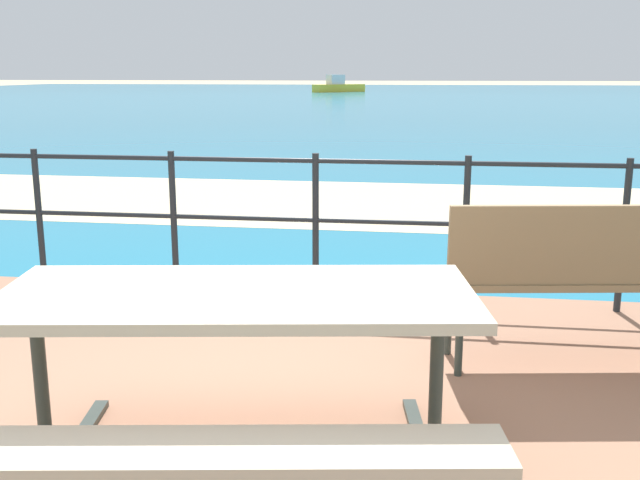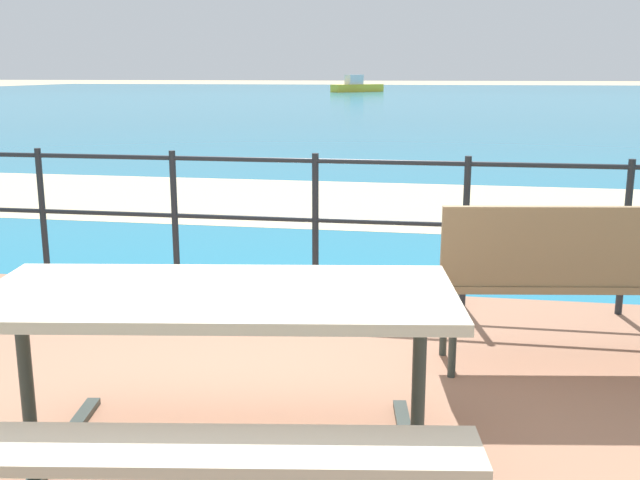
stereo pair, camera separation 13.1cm
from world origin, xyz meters
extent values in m
cube|color=teal|center=(0.00, 40.00, 0.01)|extent=(90.00, 90.00, 0.01)
cube|color=beige|center=(0.00, 6.48, 0.01)|extent=(54.03, 3.90, 0.01)
cube|color=#BCAD93|center=(0.07, 0.01, 0.81)|extent=(1.75, 0.94, 0.04)
cube|color=#BCAD93|center=(0.16, -0.55, 0.52)|extent=(1.68, 0.50, 0.04)
cube|color=#BCAD93|center=(-0.01, 0.57, 0.52)|extent=(1.68, 0.50, 0.04)
cylinder|color=#2D3833|center=(-0.63, -0.10, 0.43)|extent=(0.06, 0.06, 0.75)
cylinder|color=#2D3833|center=(0.77, 0.11, 0.43)|extent=(0.06, 0.06, 0.75)
cube|color=#8C704C|center=(1.68, 1.46, 0.53)|extent=(1.81, 0.66, 0.04)
cube|color=#8C704C|center=(1.71, 1.28, 0.75)|extent=(1.76, 0.32, 0.40)
cylinder|color=#2D3833|center=(0.86, 1.48, 0.29)|extent=(0.04, 0.04, 0.47)
cylinder|color=#2D3833|center=(0.91, 1.19, 0.29)|extent=(0.04, 0.04, 0.47)
cylinder|color=#1E2328|center=(-1.97, 2.38, 0.56)|extent=(0.04, 0.04, 0.99)
cylinder|color=#1E2328|center=(-0.98, 2.38, 0.56)|extent=(0.04, 0.04, 0.99)
cylinder|color=#1E2328|center=(0.00, 2.38, 0.56)|extent=(0.04, 0.04, 0.99)
cylinder|color=#1E2328|center=(0.98, 2.38, 0.56)|extent=(0.04, 0.04, 0.99)
cylinder|color=#1E2328|center=(1.97, 2.38, 0.56)|extent=(0.04, 0.04, 0.99)
cylinder|color=#1E2328|center=(0.00, 2.38, 1.00)|extent=(5.90, 0.03, 0.03)
cylinder|color=#1E2328|center=(0.00, 2.38, 0.60)|extent=(5.90, 0.03, 0.03)
cube|color=yellow|center=(-5.91, 54.52, 0.29)|extent=(3.76, 3.78, 0.57)
cube|color=silver|center=(-6.14, 54.28, 0.93)|extent=(1.41, 1.42, 0.71)
cone|color=yellow|center=(-4.19, 56.25, 0.29)|extent=(0.71, 0.71, 0.51)
camera|label=1|loc=(0.71, -2.42, 1.58)|focal=41.78mm
camera|label=2|loc=(0.84, -2.40, 1.58)|focal=41.78mm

